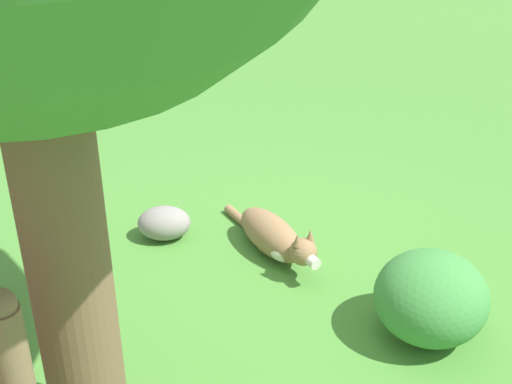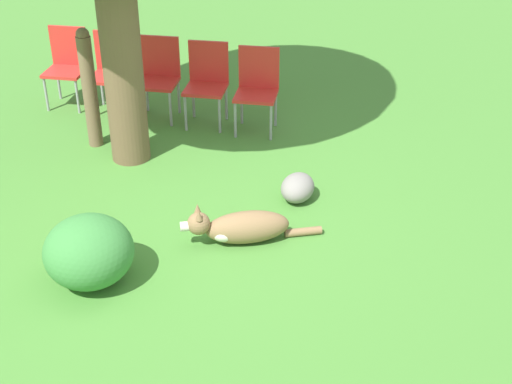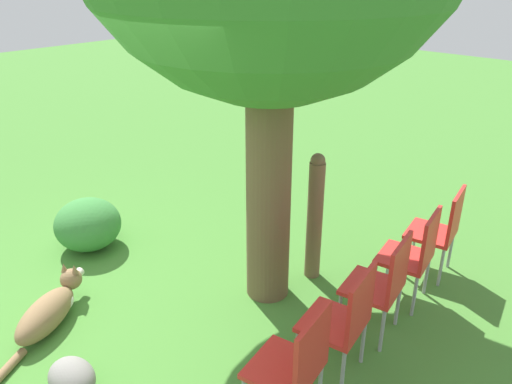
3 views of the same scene
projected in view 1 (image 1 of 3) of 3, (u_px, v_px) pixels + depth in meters
name	position (u px, v px, depth m)	size (l,w,h in m)	color
ground_plane	(216.00, 322.00, 4.50)	(30.00, 30.00, 0.00)	#478433
dog	(276.00, 238.00, 5.09)	(0.68, 1.08, 0.38)	olive
garden_rock	(164.00, 223.00, 5.30)	(0.39, 0.30, 0.25)	gray
low_shrub	(431.00, 297.00, 4.27)	(0.69, 0.69, 0.55)	#3D843D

